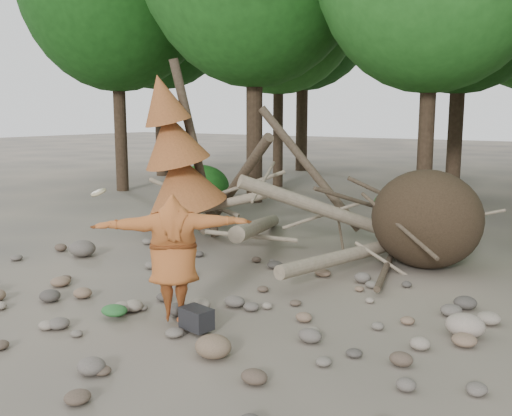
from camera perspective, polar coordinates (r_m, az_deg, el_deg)
The scene contains 12 objects.
ground at distance 9.57m, azimuth -7.04°, elevation -9.33°, with size 120.00×120.00×0.00m, color #514C44.
deadfall_pile at distance 11.94m, azimuth 13.92°, elevation -1.03°, with size 8.55×5.24×3.30m.
dead_conifer at distance 13.68m, azimuth -7.94°, elevation 5.37°, with size 2.06×2.16×4.35m.
bush_left at distance 18.26m, azimuth -5.49°, elevation 2.06°, with size 1.80×1.80×1.44m, color #174D14.
bush_mid at distance 15.72m, azimuth 14.11°, elevation 0.01°, with size 1.40×1.40×1.12m, color #20611C.
frisbee_thrower at distance 8.38m, azimuth -8.27°, elevation -4.90°, with size 2.66×1.98×1.85m.
backpack at distance 8.26m, azimuth -5.97°, elevation -11.30°, with size 0.45×0.30×0.30m, color black.
cloth_green at distance 9.02m, azimuth -13.98°, elevation -10.21°, with size 0.43×0.36×0.16m, color #255E29.
cloth_orange at distance 8.50m, azimuth -6.90°, elevation -11.36°, with size 0.33×0.27×0.12m, color #9E431B.
boulder_front_right at distance 7.47m, azimuth -4.31°, elevation -13.64°, with size 0.48×0.44×0.29m, color brown.
boulder_mid_right at distance 8.58m, azimuth 20.18°, elevation -10.96°, with size 0.54×0.49×0.32m, color gray.
boulder_mid_left at distance 12.90m, azimuth -16.98°, elevation -3.89°, with size 0.60×0.54×0.36m, color #5B544C.
Camera 1 is at (5.94, -6.84, 3.08)m, focal length 40.00 mm.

